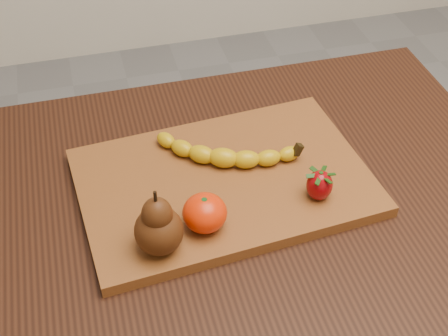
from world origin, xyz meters
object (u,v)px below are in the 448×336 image
object	(u,v)px
table	(218,248)
cutting_board	(224,182)
mandarin	(205,213)
pear	(158,221)

from	to	relation	value
table	cutting_board	distance (m)	0.12
table	mandarin	xyz separation A→B (m)	(-0.03, -0.05, 0.15)
cutting_board	mandarin	size ratio (longest dim) A/B	6.99
table	mandarin	world-z (taller)	mandarin
cutting_board	pear	size ratio (longest dim) A/B	4.23
cutting_board	mandarin	world-z (taller)	mandarin
cutting_board	pear	bearing A→B (deg)	-141.34
pear	mandarin	world-z (taller)	pear
pear	cutting_board	bearing A→B (deg)	43.30
pear	mandarin	distance (m)	0.08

